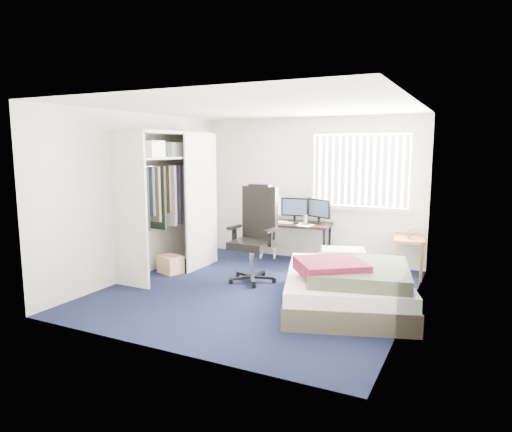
{
  "coord_description": "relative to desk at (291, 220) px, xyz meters",
  "views": [
    {
      "loc": [
        2.69,
        -5.5,
        1.98
      ],
      "look_at": [
        -0.21,
        0.4,
        0.99
      ],
      "focal_mm": 32.0,
      "sensor_mm": 36.0,
      "label": 1
    }
  ],
  "objects": [
    {
      "name": "ground",
      "position": [
        0.21,
        -1.76,
        -0.73
      ],
      "size": [
        4.2,
        4.2,
        0.0
      ],
      "primitive_type": "plane",
      "color": "black",
      "rests_on": "ground"
    },
    {
      "name": "room_shell",
      "position": [
        0.21,
        -1.76,
        0.78
      ],
      "size": [
        4.2,
        4.2,
        4.2
      ],
      "color": "silver",
      "rests_on": "ground"
    },
    {
      "name": "window_assembly",
      "position": [
        1.11,
        0.29,
        0.87
      ],
      "size": [
        1.72,
        0.09,
        1.32
      ],
      "color": "white",
      "rests_on": "ground"
    },
    {
      "name": "closet",
      "position": [
        -1.46,
        -1.49,
        0.62
      ],
      "size": [
        0.64,
        1.84,
        2.22
      ],
      "color": "beige",
      "rests_on": "ground"
    },
    {
      "name": "desk",
      "position": [
        0.0,
        0.0,
        0.0
      ],
      "size": [
        1.47,
        0.82,
        1.15
      ],
      "color": "black",
      "rests_on": "ground"
    },
    {
      "name": "office_chair",
      "position": [
        -0.06,
        -1.28,
        -0.18
      ],
      "size": [
        0.7,
        0.7,
        1.43
      ],
      "color": "black",
      "rests_on": "ground"
    },
    {
      "name": "footstool",
      "position": [
        -0.48,
        0.09,
        -0.52
      ],
      "size": [
        0.41,
        0.37,
        0.27
      ],
      "color": "white",
      "rests_on": "ground"
    },
    {
      "name": "nightstand",
      "position": [
        1.96,
        0.07,
        -0.19
      ],
      "size": [
        0.57,
        0.94,
        0.79
      ],
      "color": "brown",
      "rests_on": "ground"
    },
    {
      "name": "bed",
      "position": [
        1.48,
        -1.8,
        -0.45
      ],
      "size": [
        2.03,
        2.34,
        0.65
      ],
      "color": "#3D372B",
      "rests_on": "ground"
    },
    {
      "name": "pine_box",
      "position": [
        -1.44,
        -1.53,
        -0.59
      ],
      "size": [
        0.44,
        0.38,
        0.28
      ],
      "primitive_type": "cube",
      "rotation": [
        0.0,
        0.0,
        -0.32
      ],
      "color": "tan",
      "rests_on": "ground"
    }
  ]
}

